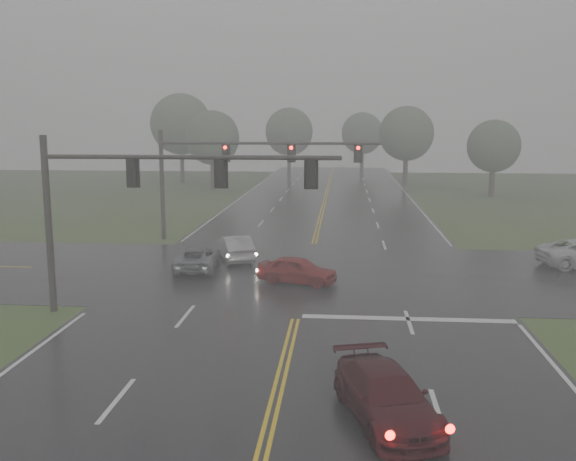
# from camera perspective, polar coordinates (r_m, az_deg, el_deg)

# --- Properties ---
(main_road) EXTENTS (18.00, 160.00, 0.02)m
(main_road) POSITION_cam_1_polar(r_m,az_deg,el_deg) (31.71, 1.48, -4.65)
(main_road) COLOR black
(main_road) RESTS_ON ground
(cross_street) EXTENTS (120.00, 14.00, 0.02)m
(cross_street) POSITION_cam_1_polar(r_m,az_deg,el_deg) (33.65, 1.69, -3.81)
(cross_street) COLOR black
(cross_street) RESTS_ON ground
(stop_bar) EXTENTS (8.50, 0.50, 0.01)m
(stop_bar) POSITION_cam_1_polar(r_m,az_deg,el_deg) (26.40, 10.61, -7.78)
(stop_bar) COLOR silver
(stop_bar) RESTS_ON ground
(sedan_maroon) EXTENTS (3.19, 5.05, 1.36)m
(sedan_maroon) POSITION_cam_1_polar(r_m,az_deg,el_deg) (17.94, 8.65, -16.38)
(sedan_maroon) COLOR #370A0F
(sedan_maroon) RESTS_ON ground
(sedan_red) EXTENTS (4.19, 2.63, 1.33)m
(sedan_red) POSITION_cam_1_polar(r_m,az_deg,el_deg) (31.51, 0.85, -4.74)
(sedan_red) COLOR maroon
(sedan_red) RESTS_ON ground
(sedan_silver) EXTENTS (2.91, 4.61, 1.43)m
(sedan_silver) POSITION_cam_1_polar(r_m,az_deg,el_deg) (36.87, -4.71, -2.64)
(sedan_silver) COLOR #93969A
(sedan_silver) RESTS_ON ground
(car_grey) EXTENTS (2.45, 4.71, 1.27)m
(car_grey) POSITION_cam_1_polar(r_m,az_deg,el_deg) (34.71, -8.02, -3.48)
(car_grey) COLOR slate
(car_grey) RESTS_ON ground
(signal_gantry_near) EXTENTS (12.11, 0.32, 7.31)m
(signal_gantry_near) POSITION_cam_1_polar(r_m,az_deg,el_deg) (26.52, -13.52, 3.47)
(signal_gantry_near) COLOR black
(signal_gantry_near) RESTS_ON ground
(signal_gantry_far) EXTENTS (14.54, 0.37, 7.30)m
(signal_gantry_far) POSITION_cam_1_polar(r_m,az_deg,el_deg) (42.46, -5.20, 6.04)
(signal_gantry_far) COLOR black
(signal_gantry_far) RESTS_ON ground
(tree_nw_a) EXTENTS (6.19, 6.19, 9.09)m
(tree_nw_a) POSITION_cam_1_polar(r_m,az_deg,el_deg) (74.33, -6.74, 8.18)
(tree_nw_a) COLOR #2D231D
(tree_nw_a) RESTS_ON ground
(tree_ne_a) EXTENTS (6.61, 6.61, 9.70)m
(tree_ne_a) POSITION_cam_1_polar(r_m,az_deg,el_deg) (79.51, 10.49, 8.47)
(tree_ne_a) COLOR #2D231D
(tree_ne_a) RESTS_ON ground
(tree_n_mid) EXTENTS (6.64, 6.64, 9.75)m
(tree_n_mid) POSITION_cam_1_polar(r_m,az_deg,el_deg) (90.26, 0.10, 8.78)
(tree_n_mid) COLOR #2D231D
(tree_n_mid) RESTS_ON ground
(tree_e_near) EXTENTS (5.48, 5.48, 8.04)m
(tree_e_near) POSITION_cam_1_polar(r_m,az_deg,el_deg) (70.54, 17.82, 7.14)
(tree_e_near) COLOR #2D231D
(tree_e_near) RESTS_ON ground
(tree_nw_b) EXTENTS (7.75, 7.75, 11.38)m
(tree_nw_b) POSITION_cam_1_polar(r_m,az_deg,el_deg) (83.67, -9.49, 9.31)
(tree_nw_b) COLOR #2D231D
(tree_nw_b) RESTS_ON ground
(tree_n_far) EXTENTS (6.28, 6.28, 9.22)m
(tree_n_far) POSITION_cam_1_polar(r_m,az_deg,el_deg) (98.13, 6.63, 8.58)
(tree_n_far) COLOR #2D231D
(tree_n_far) RESTS_ON ground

